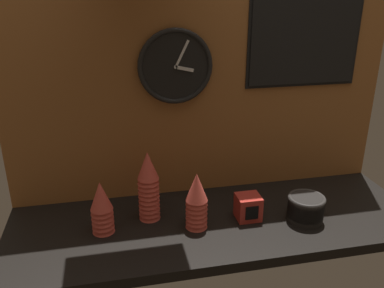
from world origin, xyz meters
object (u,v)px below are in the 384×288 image
Objects in this scene: cup_stack_center at (197,201)px; napkin_dispenser at (248,207)px; cup_stack_left at (102,208)px; menu_board at (306,25)px; wall_clock at (175,67)px; cup_stack_center_left at (149,186)px; bowl_stack_right at (306,207)px.

cup_stack_center is 0.22m from napkin_dispenser.
menu_board reaches higher than cup_stack_left.
wall_clock is (0.32, 0.24, 0.46)m from cup_stack_left.
menu_board is (0.86, 0.25, 0.60)m from cup_stack_left.
cup_stack_center_left is 0.19m from cup_stack_left.
menu_board reaches higher than cup_stack_center.
cup_stack_center is at bearing -151.07° from menu_board.
cup_stack_left reaches higher than bowl_stack_right.
cup_stack_left reaches higher than napkin_dispenser.
cup_stack_center is 1.56× the size of bowl_stack_right.
cup_stack_center is 0.43m from bowl_stack_right.
menu_board is at bearing 15.21° from cup_stack_center_left.
cup_stack_center_left is at bearing 18.69° from cup_stack_left.
cup_stack_center is 0.52m from wall_clock.
bowl_stack_right is 1.47× the size of napkin_dispenser.
cup_stack_center is at bearing 174.94° from bowl_stack_right.
napkin_dispenser is (0.38, -0.08, -0.09)m from cup_stack_center_left.
cup_stack_center is 0.45× the size of menu_board.
bowl_stack_right is 0.29× the size of menu_board.
menu_board reaches higher than cup_stack_center_left.
napkin_dispenser is at bearing -2.14° from cup_stack_left.
cup_stack_center is 0.76× the size of wall_clock.
wall_clock reaches higher than bowl_stack_right.
cup_stack_left is (-0.18, -0.06, -0.04)m from cup_stack_center_left.
cup_stack_center is at bearing -175.07° from napkin_dispenser.
menu_board is (0.68, 0.19, 0.56)m from cup_stack_center_left.
cup_stack_center_left is 1.37× the size of cup_stack_left.
menu_board is at bearing 0.94° from wall_clock.
cup_stack_left is 0.60m from wall_clock.
napkin_dispenser is at bearing -12.18° from cup_stack_center_left.
wall_clock is at bearing 132.45° from napkin_dispenser.
cup_stack_center_left is 0.40m from napkin_dispenser.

